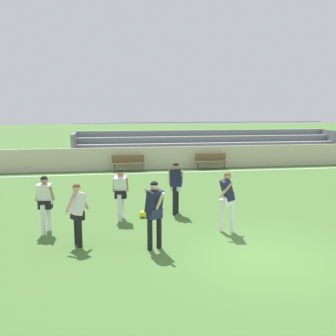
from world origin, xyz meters
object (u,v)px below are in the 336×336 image
object	(u,v)px
player_dark_overlapping	(176,183)
player_dark_challenging	(227,196)
player_white_trailing_run	(121,190)
soccer_ball	(142,214)
player_dark_wide_left	(154,209)
player_white_dropping_back	(45,199)
bleacher_stand	(211,145)
bench_near_bin	(128,161)
player_white_pressing_high	(77,209)
bench_far_left	(211,159)

from	to	relation	value
player_dark_overlapping	player_dark_challenging	size ratio (longest dim) A/B	1.00
player_white_trailing_run	player_dark_challenging	bearing A→B (deg)	-30.31
player_white_trailing_run	soccer_ball	world-z (taller)	player_white_trailing_run
player_dark_wide_left	soccer_ball	distance (m)	2.95
player_white_dropping_back	player_dark_wide_left	bearing A→B (deg)	-31.61
bleacher_stand	player_white_trailing_run	world-z (taller)	bleacher_stand
bench_near_bin	player_white_pressing_high	world-z (taller)	player_white_pressing_high
player_white_trailing_run	bench_far_left	bearing A→B (deg)	59.32
player_dark_overlapping	bleacher_stand	bearing A→B (deg)	69.17
player_dark_wide_left	player_dark_challenging	bearing A→B (deg)	24.37
bleacher_stand	player_white_dropping_back	bearing A→B (deg)	-122.31
player_dark_overlapping	player_dark_wide_left	size ratio (longest dim) A/B	1.00
bleacher_stand	player_dark_overlapping	bearing A→B (deg)	-110.83
bench_near_bin	player_dark_wide_left	xyz separation A→B (m)	(-0.13, -12.07, 0.48)
bleacher_stand	bench_near_bin	size ratio (longest dim) A/B	9.87
player_white_trailing_run	player_dark_overlapping	xyz separation A→B (m)	(1.81, 0.38, 0.07)
bench_near_bin	soccer_ball	world-z (taller)	bench_near_bin
player_dark_challenging	soccer_ball	xyz separation A→B (m)	(-2.19, 1.82, -0.92)
bleacher_stand	player_dark_wide_left	world-z (taller)	bleacher_stand
bench_far_left	bleacher_stand	bearing A→B (deg)	74.49
player_white_dropping_back	player_dark_challenging	xyz separation A→B (m)	(5.00, -0.75, 0.07)
bench_near_bin	player_white_dropping_back	xyz separation A→B (m)	(-2.95, -10.33, 0.41)
bleacher_stand	player_white_dropping_back	world-z (taller)	bleacher_stand
player_white_pressing_high	player_white_trailing_run	bearing A→B (deg)	60.70
player_dark_overlapping	player_dark_challenging	distance (m)	2.32
player_dark_wide_left	player_white_dropping_back	world-z (taller)	player_dark_wide_left
player_white_dropping_back	player_dark_overlapping	bearing A→B (deg)	18.35
player_dark_challenging	player_white_trailing_run	bearing A→B (deg)	149.69
player_white_trailing_run	player_white_dropping_back	world-z (taller)	player_white_dropping_back
bench_near_bin	player_white_dropping_back	distance (m)	10.76
player_dark_overlapping	bench_far_left	bearing A→B (deg)	67.32
player_dark_overlapping	player_white_pressing_high	xyz separation A→B (m)	(-2.99, -2.48, -0.07)
player_white_pressing_high	bleacher_stand	bearing A→B (deg)	62.59
bleacher_stand	player_white_pressing_high	size ratio (longest dim) A/B	11.03
bench_near_bin	player_white_pressing_high	bearing A→B (deg)	-99.90
bench_far_left	player_white_dropping_back	size ratio (longest dim) A/B	1.11
bleacher_stand	player_dark_wide_left	size ratio (longest dim) A/B	10.37
soccer_ball	bench_far_left	bearing A→B (deg)	62.14
player_white_dropping_back	soccer_ball	size ratio (longest dim) A/B	7.37
bench_far_left	player_dark_overlapping	bearing A→B (deg)	-112.68
bleacher_stand	player_dark_overlapping	world-z (taller)	bleacher_stand
bleacher_stand	bench_far_left	distance (m)	3.45
bleacher_stand	soccer_ball	bearing A→B (deg)	-114.84
bench_far_left	player_dark_overlapping	size ratio (longest dim) A/B	1.05
player_white_trailing_run	soccer_ball	bearing A→B (deg)	11.34
bleacher_stand	soccer_ball	xyz separation A→B (m)	(-5.81, -12.56, -0.95)
player_dark_wide_left	player_dark_overlapping	bearing A→B (deg)	70.01
bench_far_left	bench_near_bin	bearing A→B (deg)	180.00
bench_near_bin	bench_far_left	bearing A→B (deg)	0.00
bench_near_bin	soccer_ball	xyz separation A→B (m)	(-0.15, -9.27, -0.44)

